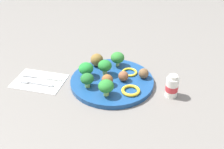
{
  "coord_description": "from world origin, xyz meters",
  "views": [
    {
      "loc": [
        -0.11,
        0.76,
        0.53
      ],
      "look_at": [
        0.0,
        0.0,
        0.04
      ],
      "focal_mm": 44.25,
      "sensor_mm": 36.0,
      "label": 1
    }
  ],
  "objects_px": {
    "broccoli_floret_near_rim": "(105,66)",
    "yogurt_bottle": "(172,87)",
    "broccoli_floret_mid_right": "(106,86)",
    "meatball_far_rim": "(107,80)",
    "plate": "(112,81)",
    "knife": "(40,77)",
    "pepper_ring_back_right": "(130,72)",
    "meatball_center": "(97,60)",
    "meatball_front_left": "(123,77)",
    "broccoli_floret_center": "(87,79)",
    "fork": "(35,82)",
    "pepper_ring_center": "(131,91)",
    "meatball_back_right": "(144,73)",
    "napkin": "(39,81)",
    "broccoli_floret_far_rim": "(86,69)",
    "broccoli_floret_back_right": "(118,58)"
  },
  "relations": [
    {
      "from": "pepper_ring_back_right",
      "to": "napkin",
      "type": "bearing_deg",
      "value": 13.4
    },
    {
      "from": "broccoli_floret_back_right",
      "to": "meatball_far_rim",
      "type": "xyz_separation_m",
      "value": [
        0.02,
        0.13,
        -0.01
      ]
    },
    {
      "from": "meatball_far_rim",
      "to": "pepper_ring_center",
      "type": "height_order",
      "value": "meatball_far_rim"
    },
    {
      "from": "broccoli_floret_near_rim",
      "to": "meatball_back_right",
      "type": "height_order",
      "value": "broccoli_floret_near_rim"
    },
    {
      "from": "meatball_front_left",
      "to": "fork",
      "type": "xyz_separation_m",
      "value": [
        0.3,
        0.04,
        -0.03
      ]
    },
    {
      "from": "napkin",
      "to": "knife",
      "type": "xyz_separation_m",
      "value": [
        0.01,
        -0.02,
        0.0
      ]
    },
    {
      "from": "pepper_ring_center",
      "to": "knife",
      "type": "relative_size",
      "value": 0.41
    },
    {
      "from": "meatball_front_left",
      "to": "yogurt_bottle",
      "type": "height_order",
      "value": "yogurt_bottle"
    },
    {
      "from": "pepper_ring_back_right",
      "to": "yogurt_bottle",
      "type": "xyz_separation_m",
      "value": [
        -0.14,
        0.09,
        0.01
      ]
    },
    {
      "from": "meatball_front_left",
      "to": "meatball_back_right",
      "type": "xyz_separation_m",
      "value": [
        -0.07,
        -0.03,
        -0.0
      ]
    },
    {
      "from": "meatball_front_left",
      "to": "meatball_back_right",
      "type": "bearing_deg",
      "value": -154.88
    },
    {
      "from": "napkin",
      "to": "meatball_far_rim",
      "type": "bearing_deg",
      "value": 177.77
    },
    {
      "from": "broccoli_floret_back_right",
      "to": "knife",
      "type": "relative_size",
      "value": 0.36
    },
    {
      "from": "pepper_ring_back_right",
      "to": "yogurt_bottle",
      "type": "distance_m",
      "value": 0.17
    },
    {
      "from": "broccoli_floret_mid_right",
      "to": "meatball_far_rim",
      "type": "bearing_deg",
      "value": -84.64
    },
    {
      "from": "napkin",
      "to": "broccoli_floret_far_rim",
      "type": "bearing_deg",
      "value": -169.13
    },
    {
      "from": "broccoli_floret_center",
      "to": "broccoli_floret_near_rim",
      "type": "bearing_deg",
      "value": -119.03
    },
    {
      "from": "pepper_ring_center",
      "to": "broccoli_floret_near_rim",
      "type": "bearing_deg",
      "value": -42.63
    },
    {
      "from": "broccoli_floret_mid_right",
      "to": "napkin",
      "type": "height_order",
      "value": "broccoli_floret_mid_right"
    },
    {
      "from": "pepper_ring_center",
      "to": "fork",
      "type": "bearing_deg",
      "value": -3.53
    },
    {
      "from": "plate",
      "to": "broccoli_floret_back_right",
      "type": "bearing_deg",
      "value": -94.17
    },
    {
      "from": "plate",
      "to": "meatball_center",
      "type": "distance_m",
      "value": 0.11
    },
    {
      "from": "plate",
      "to": "knife",
      "type": "relative_size",
      "value": 1.92
    },
    {
      "from": "broccoli_floret_center",
      "to": "pepper_ring_back_right",
      "type": "bearing_deg",
      "value": -142.01
    },
    {
      "from": "broccoli_floret_mid_right",
      "to": "meatball_center",
      "type": "xyz_separation_m",
      "value": [
        0.06,
        -0.17,
        -0.01
      ]
    },
    {
      "from": "broccoli_floret_center",
      "to": "fork",
      "type": "distance_m",
      "value": 0.19
    },
    {
      "from": "meatball_back_right",
      "to": "fork",
      "type": "distance_m",
      "value": 0.37
    },
    {
      "from": "broccoli_floret_mid_right",
      "to": "yogurt_bottle",
      "type": "height_order",
      "value": "yogurt_bottle"
    },
    {
      "from": "broccoli_floret_near_rim",
      "to": "yogurt_bottle",
      "type": "height_order",
      "value": "yogurt_bottle"
    },
    {
      "from": "broccoli_floret_near_rim",
      "to": "pepper_ring_center",
      "type": "relative_size",
      "value": 0.9
    },
    {
      "from": "meatball_back_right",
      "to": "broccoli_floret_mid_right",
      "type": "bearing_deg",
      "value": 46.25
    },
    {
      "from": "broccoli_floret_mid_right",
      "to": "meatball_far_rim",
      "type": "relative_size",
      "value": 1.39
    },
    {
      "from": "broccoli_floret_far_rim",
      "to": "meatball_front_left",
      "type": "xyz_separation_m",
      "value": [
        -0.13,
        0.01,
        -0.01
      ]
    },
    {
      "from": "plate",
      "to": "fork",
      "type": "distance_m",
      "value": 0.26
    },
    {
      "from": "meatball_center",
      "to": "meatball_front_left",
      "type": "xyz_separation_m",
      "value": [
        -0.11,
        0.09,
        -0.01
      ]
    },
    {
      "from": "meatball_center",
      "to": "knife",
      "type": "distance_m",
      "value": 0.21
    },
    {
      "from": "meatball_center",
      "to": "meatball_back_right",
      "type": "distance_m",
      "value": 0.18
    },
    {
      "from": "broccoli_floret_mid_right",
      "to": "broccoli_floret_far_rim",
      "type": "height_order",
      "value": "broccoli_floret_mid_right"
    },
    {
      "from": "broccoli_floret_back_right",
      "to": "broccoli_floret_far_rim",
      "type": "height_order",
      "value": "broccoli_floret_back_right"
    },
    {
      "from": "meatball_far_rim",
      "to": "knife",
      "type": "xyz_separation_m",
      "value": [
        0.24,
        -0.03,
        -0.03
      ]
    },
    {
      "from": "broccoli_floret_mid_right",
      "to": "broccoli_floret_near_rim",
      "type": "height_order",
      "value": "broccoli_floret_near_rim"
    },
    {
      "from": "pepper_ring_center",
      "to": "plate",
      "type": "bearing_deg",
      "value": -41.64
    },
    {
      "from": "fork",
      "to": "meatball_front_left",
      "type": "bearing_deg",
      "value": -173.02
    },
    {
      "from": "broccoli_floret_far_rim",
      "to": "broccoli_floret_mid_right",
      "type": "bearing_deg",
      "value": 131.54
    },
    {
      "from": "knife",
      "to": "broccoli_floret_mid_right",
      "type": "bearing_deg",
      "value": 161.6
    },
    {
      "from": "broccoli_floret_back_right",
      "to": "pepper_ring_back_right",
      "type": "relative_size",
      "value": 0.98
    },
    {
      "from": "fork",
      "to": "knife",
      "type": "bearing_deg",
      "value": -97.18
    },
    {
      "from": "knife",
      "to": "meatball_far_rim",
      "type": "bearing_deg",
      "value": 173.48
    },
    {
      "from": "meatball_back_right",
      "to": "pepper_ring_back_right",
      "type": "relative_size",
      "value": 0.64
    },
    {
      "from": "meatball_center",
      "to": "fork",
      "type": "height_order",
      "value": "meatball_center"
    }
  ]
}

